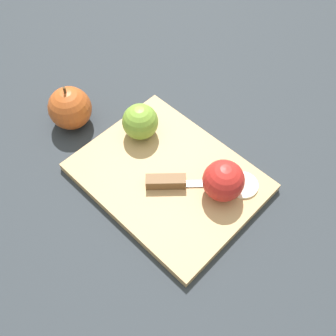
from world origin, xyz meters
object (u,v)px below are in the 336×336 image
(apple_half_right, at_px, (223,181))
(apple_whole, at_px, (70,108))
(knife, at_px, (170,182))
(apple_half_left, at_px, (140,122))

(apple_half_right, height_order, apple_whole, apple_whole)
(apple_half_right, bearing_deg, knife, -31.35)
(knife, bearing_deg, apple_whole, 139.54)
(apple_half_left, distance_m, knife, 0.13)
(apple_half_right, height_order, knife, apple_half_right)
(knife, xyz_separation_m, apple_whole, (-0.24, 0.01, 0.02))
(apple_half_left, height_order, apple_whole, apple_whole)
(apple_half_left, xyz_separation_m, knife, (0.11, -0.06, -0.02))
(apple_half_right, xyz_separation_m, knife, (-0.08, -0.04, -0.03))
(apple_whole, bearing_deg, apple_half_left, 20.70)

